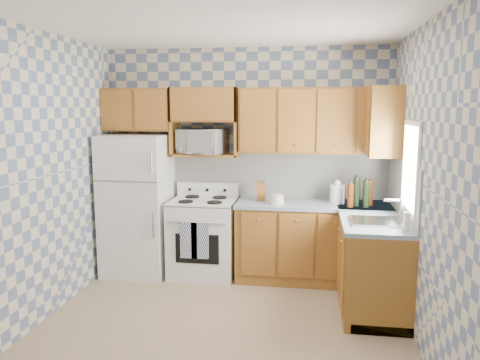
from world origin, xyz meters
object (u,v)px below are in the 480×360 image
Objects in this scene: stove_body at (204,238)px; electric_kettle at (337,194)px; refrigerator at (137,205)px; microwave at (202,142)px.

stove_body is 1.65m from electric_kettle.
electric_kettle is at bearing 1.66° from refrigerator.
electric_kettle is (1.55, 0.04, 0.57)m from stove_body.
refrigerator is at bearing -178.34° from electric_kettle.
microwave is 1.69m from electric_kettle.
stove_body is (0.80, 0.03, -0.39)m from refrigerator.
stove_body is 1.68× the size of microwave.
microwave reaches higher than electric_kettle.
refrigerator reaches higher than electric_kettle.
microwave is at bearing 12.06° from refrigerator.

